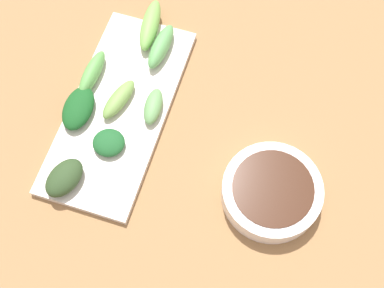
# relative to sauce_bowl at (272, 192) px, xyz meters

# --- Properties ---
(tabletop) EXTENTS (2.10, 2.10, 0.02)m
(tabletop) POSITION_rel_sauce_bowl_xyz_m (0.13, -0.04, -0.03)
(tabletop) COLOR #966F45
(tabletop) RESTS_ON ground
(sauce_bowl) EXTENTS (0.14, 0.14, 0.04)m
(sauce_bowl) POSITION_rel_sauce_bowl_xyz_m (0.00, 0.00, 0.00)
(sauce_bowl) COLOR white
(sauce_bowl) RESTS_ON tabletop
(serving_plate) EXTENTS (0.15, 0.33, 0.01)m
(serving_plate) POSITION_rel_sauce_bowl_xyz_m (0.26, -0.06, -0.01)
(serving_plate) COLOR silver
(serving_plate) RESTS_ON tabletop
(broccoli_leafy_0) EXTENTS (0.06, 0.06, 0.02)m
(broccoli_leafy_0) POSITION_rel_sauce_bowl_xyz_m (0.25, -0.00, 0.00)
(broccoli_leafy_0) COLOR #1D5929
(broccoli_leafy_0) RESTS_ON serving_plate
(broccoli_stalk_1) EXTENTS (0.03, 0.09, 0.03)m
(broccoli_stalk_1) POSITION_rel_sauce_bowl_xyz_m (0.23, -0.18, 0.01)
(broccoli_stalk_1) COLOR #5DA459
(broccoli_stalk_1) RESTS_ON serving_plate
(broccoli_leafy_2) EXTENTS (0.05, 0.08, 0.02)m
(broccoli_leafy_2) POSITION_rel_sauce_bowl_xyz_m (0.31, -0.04, 0.00)
(broccoli_leafy_2) COLOR #17521F
(broccoli_leafy_2) RESTS_ON serving_plate
(broccoli_leafy_3) EXTENTS (0.06, 0.07, 0.03)m
(broccoli_leafy_3) POSITION_rel_sauce_bowl_xyz_m (0.29, 0.07, 0.01)
(broccoli_leafy_3) COLOR #2D4524
(broccoli_leafy_3) RESTS_ON serving_plate
(broccoli_stalk_4) EXTENTS (0.04, 0.08, 0.02)m
(broccoli_stalk_4) POSITION_rel_sauce_bowl_xyz_m (0.26, -0.07, 0.00)
(broccoli_stalk_4) COLOR #75A14D
(broccoli_stalk_4) RESTS_ON serving_plate
(broccoli_stalk_5) EXTENTS (0.03, 0.08, 0.03)m
(broccoli_stalk_5) POSITION_rel_sauce_bowl_xyz_m (0.31, -0.10, 0.01)
(broccoli_stalk_5) COLOR #5DA44E
(broccoli_stalk_5) RESTS_ON serving_plate
(broccoli_stalk_6) EXTENTS (0.04, 0.10, 0.03)m
(broccoli_stalk_6) POSITION_rel_sauce_bowl_xyz_m (0.26, -0.21, 0.01)
(broccoli_stalk_6) COLOR #78B752
(broccoli_stalk_6) RESTS_ON serving_plate
(broccoli_stalk_7) EXTENTS (0.03, 0.06, 0.02)m
(broccoli_stalk_7) POSITION_rel_sauce_bowl_xyz_m (0.20, -0.08, 0.00)
(broccoli_stalk_7) COLOR #659E5A
(broccoli_stalk_7) RESTS_ON serving_plate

